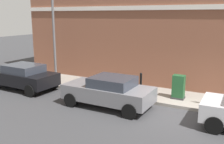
{
  "coord_description": "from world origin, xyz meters",
  "views": [
    {
      "loc": [
        -10.25,
        -2.43,
        4.09
      ],
      "look_at": [
        1.22,
        3.85,
        1.2
      ],
      "focal_mm": 41.52,
      "sensor_mm": 36.0,
      "label": 1
    }
  ],
  "objects": [
    {
      "name": "lamppost",
      "position": [
        1.78,
        8.12,
        3.3
      ],
      "size": [
        0.2,
        0.44,
        5.72
      ],
      "color": "#59595B",
      "rests_on": "sidewalk"
    },
    {
      "name": "car_black",
      "position": [
        -0.3,
        8.73,
        0.74
      ],
      "size": [
        1.98,
        4.17,
        1.41
      ],
      "rotation": [
        0.0,
        0.0,
        1.54
      ],
      "color": "black",
      "rests_on": "ground"
    },
    {
      "name": "utility_cabinet",
      "position": [
        1.73,
        0.5,
        0.68
      ],
      "size": [
        0.46,
        0.61,
        1.15
      ],
      "color": "#1E4C28",
      "rests_on": "sidewalk"
    },
    {
      "name": "ground",
      "position": [
        0.0,
        0.0,
        0.0
      ],
      "size": [
        80.0,
        80.0,
        0.0
      ],
      "primitive_type": "plane",
      "color": "#38383A"
    },
    {
      "name": "car_grey",
      "position": [
        -0.5,
        3.06,
        0.74
      ],
      "size": [
        1.89,
        4.04,
        1.41
      ],
      "rotation": [
        0.0,
        0.0,
        1.57
      ],
      "color": "slate",
      "rests_on": "ground"
    },
    {
      "name": "corner_building",
      "position": [
        6.54,
        4.67,
        3.78
      ],
      "size": [
        6.79,
        13.33,
        7.56
      ],
      "color": "brown",
      "rests_on": "ground"
    },
    {
      "name": "sidewalk",
      "position": [
        1.96,
        6.0,
        0.07
      ],
      "size": [
        2.48,
        30.0,
        0.15
      ],
      "primitive_type": "cube",
      "color": "gray",
      "rests_on": "ground"
    },
    {
      "name": "bollard_near_cabinet",
      "position": [
        1.83,
        2.47,
        0.7
      ],
      "size": [
        0.14,
        0.14,
        1.04
      ],
      "color": "black",
      "rests_on": "sidewalk"
    },
    {
      "name": "bollard_far_kerb",
      "position": [
        0.97,
        4.1,
        0.7
      ],
      "size": [
        0.14,
        0.14,
        1.04
      ],
      "color": "black",
      "rests_on": "sidewalk"
    }
  ]
}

